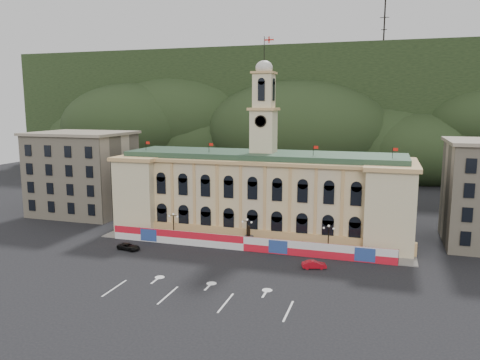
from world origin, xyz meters
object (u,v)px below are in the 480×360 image
(lamp_center, at_px, (247,230))
(red_sedan, at_px, (314,265))
(statue, at_px, (249,239))
(black_suv, at_px, (129,247))

(lamp_center, xyz_separation_m, red_sedan, (12.77, -7.19, -2.46))
(lamp_center, bearing_deg, red_sedan, -29.37)
(statue, bearing_deg, red_sedan, -32.67)
(red_sedan, relative_size, black_suv, 0.89)
(lamp_center, bearing_deg, statue, 90.00)
(statue, height_order, red_sedan, statue)
(statue, bearing_deg, lamp_center, -90.00)
(lamp_center, xyz_separation_m, black_suv, (-18.96, -7.47, -2.50))
(lamp_center, relative_size, red_sedan, 1.31)
(red_sedan, height_order, black_suv, red_sedan)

